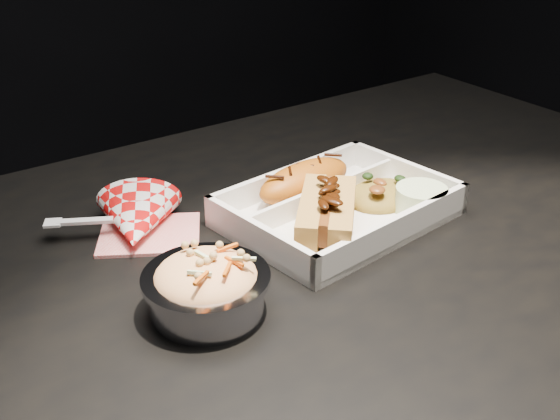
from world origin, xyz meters
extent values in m
cube|color=black|center=(0.00, 0.00, 0.73)|extent=(1.20, 0.80, 0.03)
cylinder|color=black|center=(0.55, 0.35, 0.36)|extent=(0.05, 0.05, 0.72)
cube|color=white|center=(0.07, 0.05, 0.75)|extent=(0.27, 0.21, 0.01)
cube|color=white|center=(0.06, 0.13, 0.77)|extent=(0.25, 0.04, 0.04)
cube|color=white|center=(0.08, -0.04, 0.77)|extent=(0.25, 0.04, 0.04)
cube|color=white|center=(-0.05, 0.03, 0.77)|extent=(0.03, 0.18, 0.04)
cube|color=white|center=(0.19, 0.06, 0.77)|extent=(0.03, 0.18, 0.04)
cube|color=white|center=(0.07, 0.07, 0.77)|extent=(0.23, 0.03, 0.03)
ellipsoid|color=#B45A12|center=(0.06, 0.10, 0.78)|extent=(0.14, 0.07, 0.04)
cube|color=#BB8840|center=(0.04, 0.01, 0.78)|extent=(0.11, 0.11, 0.04)
cube|color=#BB8840|center=(0.02, 0.03, 0.78)|extent=(0.11, 0.11, 0.04)
cylinder|color=brown|center=(0.03, 0.02, 0.79)|extent=(0.10, 0.11, 0.03)
ellipsoid|color=olive|center=(0.14, 0.04, 0.77)|extent=(0.10, 0.08, 0.03)
cylinder|color=beige|center=(0.15, 0.00, 0.77)|extent=(0.06, 0.06, 0.03)
cylinder|color=silver|center=(-0.15, -0.02, 0.77)|extent=(0.11, 0.11, 0.04)
cylinder|color=silver|center=(-0.15, -0.02, 0.79)|extent=(0.12, 0.12, 0.01)
ellipsoid|color=beige|center=(-0.15, -0.02, 0.79)|extent=(0.10, 0.10, 0.04)
cube|color=red|center=(-0.13, 0.14, 0.75)|extent=(0.14, 0.13, 0.00)
cone|color=red|center=(-0.14, 0.15, 0.77)|extent=(0.14, 0.14, 0.10)
cube|color=white|center=(-0.19, 0.17, 0.77)|extent=(0.06, 0.04, 0.00)
cube|color=white|center=(-0.22, 0.19, 0.77)|extent=(0.02, 0.02, 0.00)
camera|label=1|loc=(-0.40, -0.50, 1.14)|focal=45.00mm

